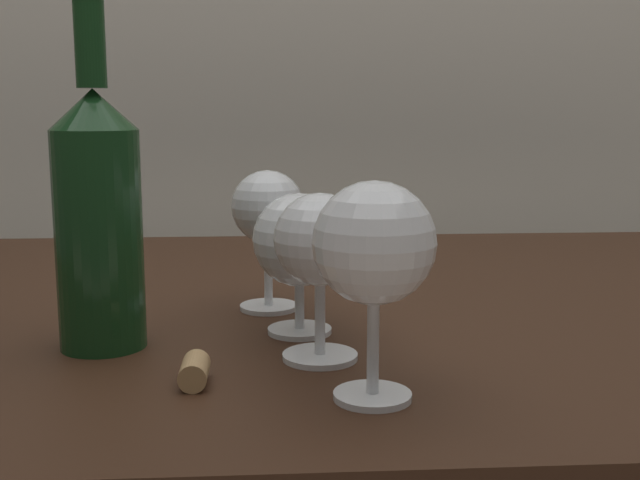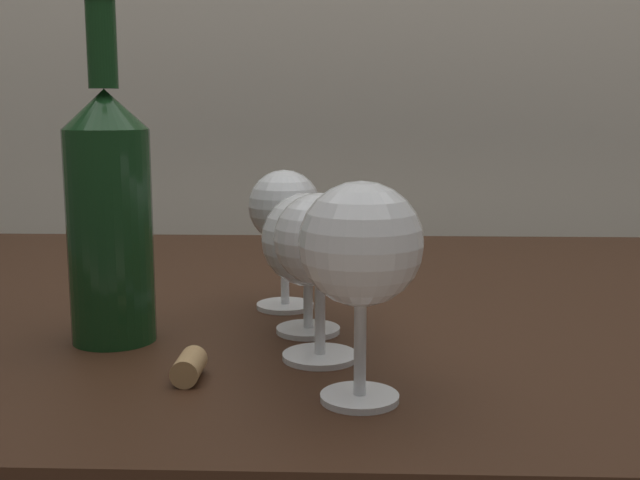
% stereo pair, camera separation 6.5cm
% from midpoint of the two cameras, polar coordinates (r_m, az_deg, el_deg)
% --- Properties ---
extents(dining_table, '(1.44, 0.86, 0.77)m').
position_cam_midpoint_polar(dining_table, '(0.92, 6.23, -9.79)').
color(dining_table, '#382114').
rests_on(dining_table, ground_plane).
extents(wine_glass_chardonnay, '(0.09, 0.09, 0.16)m').
position_cam_midpoint_polar(wine_glass_chardonnay, '(0.56, 6.32, -0.47)').
color(wine_glass_chardonnay, white).
rests_on(wine_glass_chardonnay, dining_table).
extents(wine_glass_rose, '(0.08, 0.08, 0.14)m').
position_cam_midpoint_polar(wine_glass_rose, '(0.65, 2.86, -0.25)').
color(wine_glass_rose, white).
rests_on(wine_glass_rose, dining_table).
extents(wine_glass_port, '(0.09, 0.09, 0.13)m').
position_cam_midpoint_polar(wine_glass_port, '(0.73, 1.67, -0.20)').
color(wine_glass_port, white).
rests_on(wine_glass_port, dining_table).
extents(wine_glass_amber, '(0.08, 0.08, 0.15)m').
position_cam_midpoint_polar(wine_glass_amber, '(0.82, -0.31, 2.18)').
color(wine_glass_amber, white).
rests_on(wine_glass_amber, dining_table).
extents(wine_bottle, '(0.08, 0.08, 0.31)m').
position_cam_midpoint_polar(wine_bottle, '(0.72, -12.49, 2.13)').
color(wine_bottle, '#143819').
rests_on(wine_bottle, dining_table).
extents(cork, '(0.02, 0.04, 0.02)m').
position_cam_midpoint_polar(cork, '(0.63, -6.47, -9.11)').
color(cork, tan).
rests_on(cork, dining_table).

